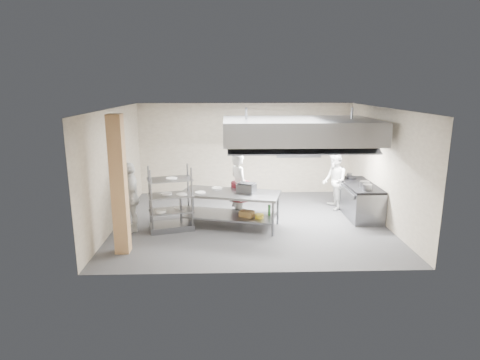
{
  "coord_description": "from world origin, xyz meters",
  "views": [
    {
      "loc": [
        -0.61,
        -10.19,
        3.57
      ],
      "look_at": [
        -0.27,
        0.2,
        1.1
      ],
      "focal_mm": 30.0,
      "sensor_mm": 36.0,
      "label": 1
    }
  ],
  "objects_px": {
    "chef_head": "(239,186)",
    "griddle": "(246,188)",
    "cooking_range": "(359,200)",
    "island": "(230,209)",
    "chef_line": "(334,181)",
    "chef_plating": "(131,197)",
    "stockpot": "(364,184)",
    "pass_rack": "(171,199)"
  },
  "relations": [
    {
      "from": "griddle",
      "to": "pass_rack",
      "type": "bearing_deg",
      "value": -147.63
    },
    {
      "from": "island",
      "to": "chef_head",
      "type": "bearing_deg",
      "value": 83.58
    },
    {
      "from": "cooking_range",
      "to": "griddle",
      "type": "relative_size",
      "value": 4.56
    },
    {
      "from": "chef_line",
      "to": "griddle",
      "type": "height_order",
      "value": "chef_line"
    },
    {
      "from": "cooking_range",
      "to": "stockpot",
      "type": "xyz_separation_m",
      "value": [
        -0.03,
        -0.44,
        0.57
      ]
    },
    {
      "from": "chef_line",
      "to": "chef_head",
      "type": "bearing_deg",
      "value": -73.82
    },
    {
      "from": "island",
      "to": "pass_rack",
      "type": "relative_size",
      "value": 1.55
    },
    {
      "from": "cooking_range",
      "to": "chef_line",
      "type": "xyz_separation_m",
      "value": [
        -0.56,
        0.58,
        0.42
      ]
    },
    {
      "from": "chef_head",
      "to": "griddle",
      "type": "relative_size",
      "value": 4.15
    },
    {
      "from": "pass_rack",
      "to": "chef_plating",
      "type": "distance_m",
      "value": 0.97
    },
    {
      "from": "chef_head",
      "to": "griddle",
      "type": "xyz_separation_m",
      "value": [
        0.18,
        -0.58,
        0.11
      ]
    },
    {
      "from": "pass_rack",
      "to": "chef_line",
      "type": "xyz_separation_m",
      "value": [
        4.55,
        1.61,
        0.03
      ]
    },
    {
      "from": "pass_rack",
      "to": "chef_head",
      "type": "xyz_separation_m",
      "value": [
        1.73,
        0.8,
        0.1
      ]
    },
    {
      "from": "chef_head",
      "to": "griddle",
      "type": "distance_m",
      "value": 0.61
    },
    {
      "from": "cooking_range",
      "to": "chef_line",
      "type": "bearing_deg",
      "value": 133.75
    },
    {
      "from": "island",
      "to": "pass_rack",
      "type": "height_order",
      "value": "pass_rack"
    },
    {
      "from": "island",
      "to": "griddle",
      "type": "distance_m",
      "value": 0.7
    },
    {
      "from": "pass_rack",
      "to": "griddle",
      "type": "distance_m",
      "value": 1.93
    },
    {
      "from": "chef_head",
      "to": "chef_plating",
      "type": "relative_size",
      "value": 1.05
    },
    {
      "from": "island",
      "to": "chef_line",
      "type": "bearing_deg",
      "value": 39.93
    },
    {
      "from": "chef_plating",
      "to": "stockpot",
      "type": "distance_m",
      "value": 6.08
    },
    {
      "from": "island",
      "to": "stockpot",
      "type": "distance_m",
      "value": 3.65
    },
    {
      "from": "griddle",
      "to": "chef_line",
      "type": "bearing_deg",
      "value": 53.51
    },
    {
      "from": "pass_rack",
      "to": "stockpot",
      "type": "height_order",
      "value": "pass_rack"
    },
    {
      "from": "chef_line",
      "to": "island",
      "type": "bearing_deg",
      "value": -64.9
    },
    {
      "from": "chef_head",
      "to": "island",
      "type": "bearing_deg",
      "value": 133.36
    },
    {
      "from": "chef_line",
      "to": "stockpot",
      "type": "bearing_deg",
      "value": 27.53
    },
    {
      "from": "cooking_range",
      "to": "chef_line",
      "type": "height_order",
      "value": "chef_line"
    },
    {
      "from": "griddle",
      "to": "stockpot",
      "type": "distance_m",
      "value": 3.19
    },
    {
      "from": "chef_line",
      "to": "chef_plating",
      "type": "relative_size",
      "value": 0.96
    },
    {
      "from": "chef_head",
      "to": "griddle",
      "type": "bearing_deg",
      "value": 171.94
    },
    {
      "from": "pass_rack",
      "to": "cooking_range",
      "type": "xyz_separation_m",
      "value": [
        5.11,
        1.02,
        -0.39
      ]
    },
    {
      "from": "island",
      "to": "cooking_range",
      "type": "xyz_separation_m",
      "value": [
        3.62,
        0.84,
        -0.04
      ]
    },
    {
      "from": "pass_rack",
      "to": "griddle",
      "type": "relative_size",
      "value": 3.7
    },
    {
      "from": "stockpot",
      "to": "griddle",
      "type": "bearing_deg",
      "value": -173.47
    },
    {
      "from": "pass_rack",
      "to": "stockpot",
      "type": "xyz_separation_m",
      "value": [
        5.08,
        0.58,
        0.18
      ]
    },
    {
      "from": "cooking_range",
      "to": "chef_plating",
      "type": "bearing_deg",
      "value": -170.27
    },
    {
      "from": "island",
      "to": "griddle",
      "type": "xyz_separation_m",
      "value": [
        0.42,
        0.04,
        0.56
      ]
    },
    {
      "from": "griddle",
      "to": "cooking_range",
      "type": "bearing_deg",
      "value": 39.88
    },
    {
      "from": "cooking_range",
      "to": "chef_head",
      "type": "height_order",
      "value": "chef_head"
    },
    {
      "from": "cooking_range",
      "to": "chef_plating",
      "type": "height_order",
      "value": "chef_plating"
    },
    {
      "from": "chef_head",
      "to": "griddle",
      "type": "height_order",
      "value": "chef_head"
    }
  ]
}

